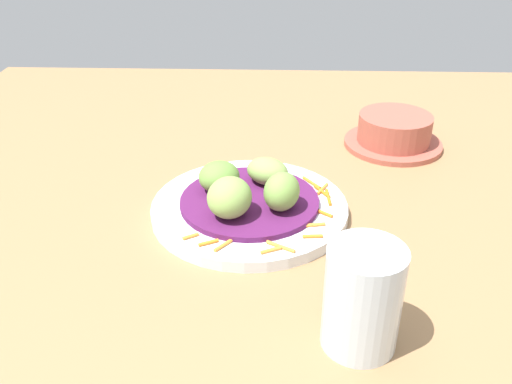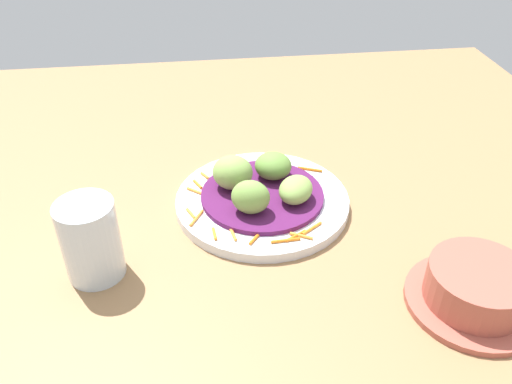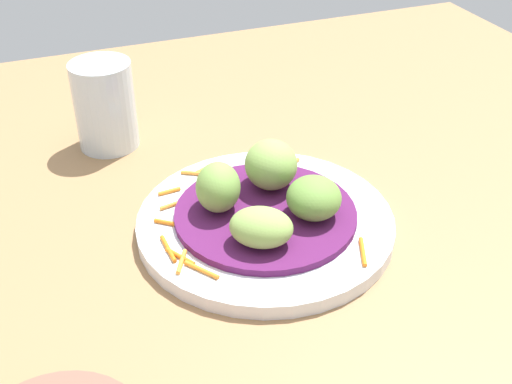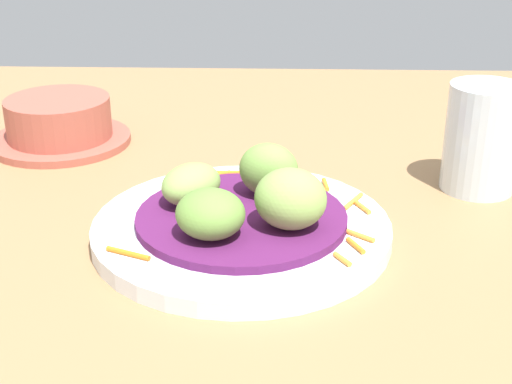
{
  "view_description": "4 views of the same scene",
  "coord_description": "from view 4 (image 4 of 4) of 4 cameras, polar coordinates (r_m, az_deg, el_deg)",
  "views": [
    {
      "loc": [
        -4.04,
        62.58,
        38.22
      ],
      "look_at": [
        -1.99,
        6.11,
        6.14
      ],
      "focal_mm": 38.86,
      "sensor_mm": 36.0,
      "label": 1
    },
    {
      "loc": [
        -59.88,
        12.79,
        46.21
      ],
      "look_at": [
        -2.8,
        5.33,
        5.55
      ],
      "focal_mm": 36.91,
      "sensor_mm": 36.0,
      "label": 2
    },
    {
      "loc": [
        -19.8,
        -41.68,
        39.67
      ],
      "look_at": [
        -1.73,
        5.12,
        5.82
      ],
      "focal_mm": 46.03,
      "sensor_mm": 36.0,
      "label": 3
    },
    {
      "loc": [
        51.77,
        7.22,
        29.8
      ],
      "look_at": [
        -2.99,
        5.33,
        5.24
      ],
      "focal_mm": 51.52,
      "sensor_mm": 36.0,
      "label": 4
    }
  ],
  "objects": [
    {
      "name": "table_surface",
      "position": [
        0.6,
        -5.24,
        -4.82
      ],
      "size": [
        110.0,
        110.0,
        2.0
      ],
      "primitive_type": "cube",
      "color": "#936D47",
      "rests_on": "ground"
    },
    {
      "name": "main_plate",
      "position": [
        0.6,
        -1.13,
        -2.94
      ],
      "size": [
        24.11,
        24.11,
        1.42
      ],
      "primitive_type": "cylinder",
      "color": "silver",
      "rests_on": "table_surface"
    },
    {
      "name": "cabbage_bed",
      "position": [
        0.59,
        -1.14,
        -2.03
      ],
      "size": [
        17.03,
        17.03,
        0.7
      ],
      "primitive_type": "cylinder",
      "color": "#51194C",
      "rests_on": "main_plate"
    },
    {
      "name": "carrot_garnish",
      "position": [
        0.63,
        0.97,
        -0.56
      ],
      "size": [
        17.17,
        20.45,
        0.4
      ],
      "color": "orange",
      "rests_on": "main_plate"
    },
    {
      "name": "guac_scoop_left",
      "position": [
        0.61,
        0.99,
        1.74
      ],
      "size": [
        5.58,
        6.16,
        4.55
      ],
      "primitive_type": "ellipsoid",
      "rotation": [
        0.0,
        0.0,
        5.95
      ],
      "color": "#759E47",
      "rests_on": "cabbage_bed"
    },
    {
      "name": "guac_scoop_center",
      "position": [
        0.6,
        -4.71,
        0.61
      ],
      "size": [
        7.03,
        6.64,
        3.28
      ],
      "primitive_type": "ellipsoid",
      "rotation": [
        0.0,
        0.0,
        5.73
      ],
      "color": "#84A851",
      "rests_on": "cabbage_bed"
    },
    {
      "name": "guac_scoop_right",
      "position": [
        0.55,
        -3.56,
        -1.7
      ],
      "size": [
        6.58,
        6.72,
        3.71
      ],
      "primitive_type": "ellipsoid",
      "rotation": [
        0.0,
        0.0,
        1.21
      ],
      "color": "olive",
      "rests_on": "cabbage_bed"
    },
    {
      "name": "guac_scoop_back",
      "position": [
        0.56,
        2.69,
        -0.53
      ],
      "size": [
        6.48,
        6.8,
        4.74
      ],
      "primitive_type": "ellipsoid",
      "rotation": [
        0.0,
        0.0,
        4.43
      ],
      "color": "#84A851",
      "rests_on": "cabbage_bed"
    },
    {
      "name": "terracotta_bowl",
      "position": [
        0.82,
        -15.02,
        5.17
      ],
      "size": [
        14.93,
        14.93,
        5.08
      ],
      "color": "#A85142",
      "rests_on": "table_surface"
    },
    {
      "name": "water_glass",
      "position": [
        0.7,
        17.14,
        4.02
      ],
      "size": [
        6.75,
        6.75,
        9.95
      ],
      "primitive_type": "cylinder",
      "color": "silver",
      "rests_on": "table_surface"
    }
  ]
}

